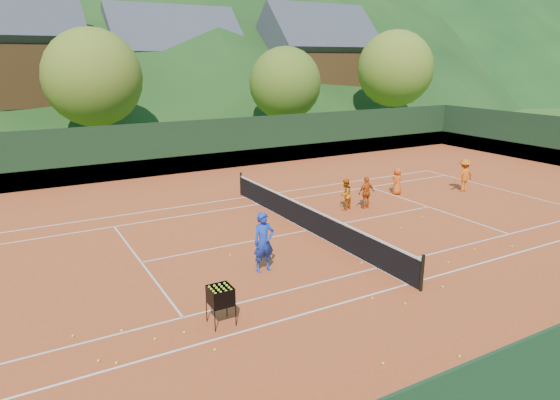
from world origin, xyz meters
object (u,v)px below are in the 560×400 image
student_c (397,181)px  chalet_mid (174,74)px  student_a (345,194)px  student_b (366,193)px  tennis_net (308,218)px  ball_hopper (220,296)px  coach (264,242)px  student_d (464,175)px  chalet_right (315,70)px

student_c → chalet_mid: chalet_mid is taller
chalet_mid → student_a: bearing=-95.5°
student_b → chalet_mid: 33.11m
student_b → tennis_net: bearing=18.7°
student_c → chalet_mid: bearing=-106.4°
tennis_net → ball_hopper: (-5.66, -4.89, 0.25)m
coach → ball_hopper: size_ratio=1.89×
student_d → ball_hopper: student_d is taller
coach → student_d: coach is taller
student_c → ball_hopper: (-12.30, -7.24, 0.09)m
student_b → chalet_right: chalet_right is taller
student_a → student_d: 7.03m
student_a → student_d: student_d is taller
student_c → coach: bearing=8.8°
student_c → student_d: student_d is taller
coach → tennis_net: (3.22, 2.52, -0.44)m
student_d → student_a: bearing=2.2°
coach → student_c: bearing=27.0°
student_c → tennis_net: 7.04m
student_a → ball_hopper: size_ratio=1.37×
coach → tennis_net: coach is taller
student_a → student_c: 3.83m
student_b → ball_hopper: size_ratio=1.42×
student_b → tennis_net: size_ratio=0.12×
ball_hopper → chalet_right: chalet_right is taller
student_c → ball_hopper: bearing=12.9°
student_b → student_d: 6.08m
student_a → chalet_right: 33.53m
chalet_right → chalet_mid: bearing=164.1°
coach → student_d: bearing=16.4°
tennis_net → student_c: bearing=19.5°
coach → chalet_mid: bearing=76.5°
student_a → tennis_net: size_ratio=0.11×
tennis_net → chalet_mid: bearing=80.0°
coach → chalet_right: chalet_right is taller
student_a → student_b: bearing=138.7°
ball_hopper → chalet_right: 43.54m
student_d → ball_hopper: bearing=26.3°
chalet_mid → chalet_right: (14.00, -4.00, 0.27)m
student_d → chalet_mid: 33.32m
tennis_net → ball_hopper: size_ratio=12.07×
coach → tennis_net: size_ratio=0.16×
coach → tennis_net: 4.12m
student_a → student_d: (7.02, -0.35, 0.13)m
chalet_mid → student_c: bearing=-88.8°
student_b → chalet_right: 33.30m
coach → student_a: coach is taller
student_b → chalet_mid: size_ratio=0.11×
student_a → chalet_right: chalet_right is taller
student_c → chalet_right: (13.36, 27.65, 4.58)m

